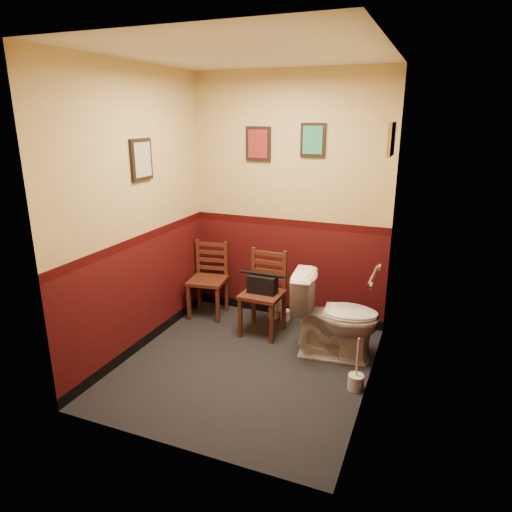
{
  "coord_description": "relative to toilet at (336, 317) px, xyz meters",
  "views": [
    {
      "loc": [
        1.5,
        -3.47,
        2.24
      ],
      "look_at": [
        0.0,
        0.25,
        1.0
      ],
      "focal_mm": 32.0,
      "sensor_mm": 36.0,
      "label": 1
    }
  ],
  "objects": [
    {
      "name": "wall_left",
      "position": [
        -1.82,
        -0.49,
        0.94
      ],
      "size": [
        0.0,
        2.4,
        2.7
      ],
      "primitive_type": "cube",
      "rotation": [
        1.57,
        0.0,
        1.57
      ],
      "color": "#3D0C0D",
      "rests_on": "ground"
    },
    {
      "name": "framed_print_left",
      "position": [
        -1.8,
        -0.39,
        1.44
      ],
      "size": [
        0.04,
        0.3,
        0.38
      ],
      "color": "black",
      "rests_on": "wall_left"
    },
    {
      "name": "framed_print_right",
      "position": [
        0.36,
        0.11,
        1.64
      ],
      "size": [
        0.04,
        0.34,
        0.28
      ],
      "color": "olive",
      "rests_on": "wall_right"
    },
    {
      "name": "wall_front",
      "position": [
        -0.72,
        -1.69,
        0.94
      ],
      "size": [
        2.2,
        0.0,
        2.7
      ],
      "primitive_type": "cube",
      "rotation": [
        -1.57,
        0.0,
        0.0
      ],
      "color": "#3D0C0D",
      "rests_on": "ground"
    },
    {
      "name": "ceiling",
      "position": [
        -0.72,
        -0.49,
        2.29
      ],
      "size": [
        2.2,
        2.4,
        0.0
      ],
      "primitive_type": "cube",
      "rotation": [
        3.14,
        0.0,
        0.0
      ],
      "color": "silver",
      "rests_on": "ground"
    },
    {
      "name": "toilet_brush",
      "position": [
        0.3,
        -0.5,
        -0.33
      ],
      "size": [
        0.13,
        0.13,
        0.48
      ],
      "color": "silver",
      "rests_on": "floor"
    },
    {
      "name": "toilet",
      "position": [
        0.0,
        0.0,
        0.0
      ],
      "size": [
        0.88,
        0.56,
        0.82
      ],
      "primitive_type": "imported",
      "rotation": [
        0.0,
        0.0,
        1.68
      ],
      "color": "white",
      "rests_on": "floor"
    },
    {
      "name": "framed_print_back_a",
      "position": [
        -1.07,
        0.69,
        1.54
      ],
      "size": [
        0.28,
        0.04,
        0.36
      ],
      "color": "black",
      "rests_on": "wall_back"
    },
    {
      "name": "wall_back",
      "position": [
        -0.72,
        0.71,
        0.94
      ],
      "size": [
        2.2,
        0.0,
        2.7
      ],
      "primitive_type": "cube",
      "rotation": [
        1.57,
        0.0,
        0.0
      ],
      "color": "#3D0C0D",
      "rests_on": "ground"
    },
    {
      "name": "floor",
      "position": [
        -0.72,
        -0.49,
        -0.41
      ],
      "size": [
        2.2,
        2.4,
        0.0
      ],
      "primitive_type": "cube",
      "color": "black",
      "rests_on": "ground"
    },
    {
      "name": "chair_left",
      "position": [
        -1.58,
        0.42,
        0.02
      ],
      "size": [
        0.46,
        0.46,
        0.86
      ],
      "rotation": [
        0.0,
        0.0,
        0.15
      ],
      "color": "#552619",
      "rests_on": "floor"
    },
    {
      "name": "chair_right",
      "position": [
        -0.82,
        0.23,
        0.04
      ],
      "size": [
        0.42,
        0.42,
        0.89
      ],
      "rotation": [
        0.0,
        0.0,
        -0.02
      ],
      "color": "#552619",
      "rests_on": "floor"
    },
    {
      "name": "wall_right",
      "position": [
        0.38,
        -0.49,
        0.94
      ],
      "size": [
        0.0,
        2.4,
        2.7
      ],
      "primitive_type": "cube",
      "rotation": [
        1.57,
        0.0,
        -1.57
      ],
      "color": "#3D0C0D",
      "rests_on": "ground"
    },
    {
      "name": "grab_bar",
      "position": [
        0.35,
        -0.24,
        0.54
      ],
      "size": [
        0.05,
        0.56,
        0.06
      ],
      "color": "silver",
      "rests_on": "wall_right"
    },
    {
      "name": "handbag",
      "position": [
        -0.82,
        0.19,
        0.15
      ],
      "size": [
        0.3,
        0.15,
        0.22
      ],
      "rotation": [
        0.0,
        0.0,
        0.01
      ],
      "color": "black",
      "rests_on": "chair_right"
    },
    {
      "name": "tp_stack",
      "position": [
        -0.77,
        0.59,
        -0.27
      ],
      "size": [
        0.25,
        0.16,
        0.33
      ],
      "color": "silver",
      "rests_on": "floor"
    },
    {
      "name": "framed_print_back_b",
      "position": [
        -0.47,
        0.69,
        1.59
      ],
      "size": [
        0.26,
        0.04,
        0.34
      ],
      "color": "black",
      "rests_on": "wall_back"
    }
  ]
}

